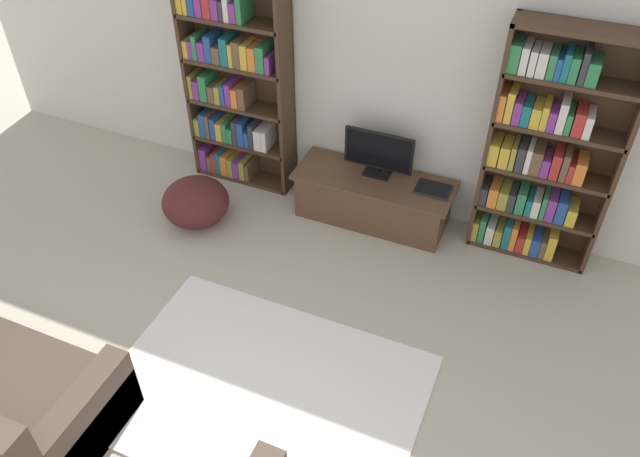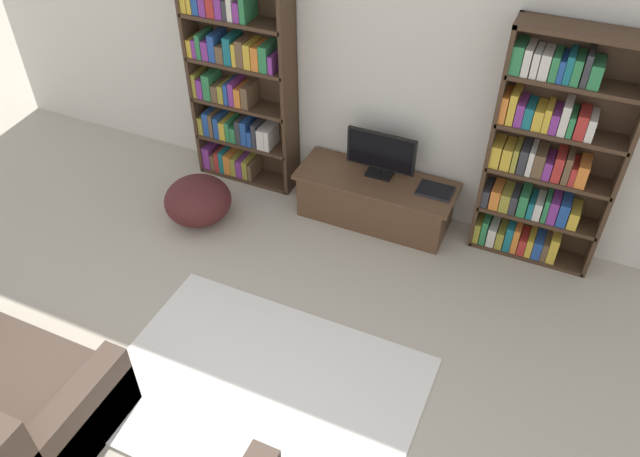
% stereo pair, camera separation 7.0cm
% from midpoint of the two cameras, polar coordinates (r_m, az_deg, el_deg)
% --- Properties ---
extents(wall_back, '(8.80, 0.06, 2.60)m').
position_cam_midpoint_polar(wall_back, '(5.65, 5.18, 13.52)').
color(wall_back, silver).
rests_on(wall_back, ground_plane).
extents(bookshelf_left, '(1.04, 0.30, 2.10)m').
position_cam_midpoint_polar(bookshelf_left, '(6.15, -8.15, 12.81)').
color(bookshelf_left, '#422D1E').
rests_on(bookshelf_left, ground_plane).
extents(bookshelf_right, '(1.04, 0.30, 2.10)m').
position_cam_midpoint_polar(bookshelf_right, '(5.44, 19.52, 6.39)').
color(bookshelf_right, '#422D1E').
rests_on(bookshelf_right, ground_plane).
extents(tv_stand, '(1.49, 0.55, 0.47)m').
position_cam_midpoint_polar(tv_stand, '(5.92, 4.52, 2.75)').
color(tv_stand, brown).
rests_on(tv_stand, ground_plane).
extents(television, '(0.65, 0.16, 0.44)m').
position_cam_midpoint_polar(television, '(5.71, 5.03, 6.88)').
color(television, black).
rests_on(television, tv_stand).
extents(laptop, '(0.32, 0.23, 0.03)m').
position_cam_midpoint_polar(laptop, '(5.70, 9.95, 3.56)').
color(laptop, '#28282D').
rests_on(laptop, tv_stand).
extents(area_rug, '(2.25, 1.62, 0.02)m').
position_cam_midpoint_polar(area_rug, '(4.70, -5.62, -14.61)').
color(area_rug, white).
rests_on(area_rug, ground_plane).
extents(beanbag_ottoman, '(0.63, 0.63, 0.43)m').
position_cam_midpoint_polar(beanbag_ottoman, '(6.02, -11.63, 2.40)').
color(beanbag_ottoman, '#4C1E1E').
rests_on(beanbag_ottoman, ground_plane).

